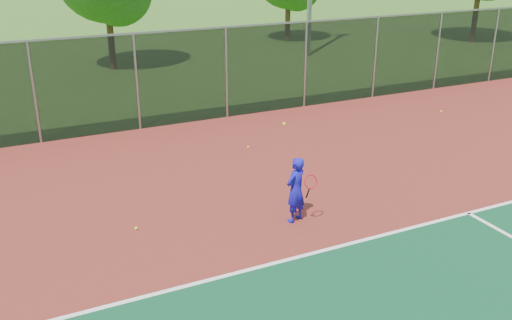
{
  "coord_description": "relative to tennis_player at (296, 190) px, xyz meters",
  "views": [
    {
      "loc": [
        -7.09,
        -5.17,
        5.72
      ],
      "look_at": [
        -2.25,
        5.0,
        1.3
      ],
      "focal_mm": 40.0,
      "sensor_mm": 36.0,
      "label": 1
    }
  ],
  "objects": [
    {
      "name": "court_apron",
      "position": [
        1.62,
        -2.36,
        -0.74
      ],
      "size": [
        30.0,
        20.0,
        0.02
      ],
      "primitive_type": "cube",
      "color": "maroon",
      "rests_on": "ground"
    },
    {
      "name": "fence_back",
      "position": [
        1.62,
        7.64,
        0.82
      ],
      "size": [
        30.0,
        0.06,
        3.03
      ],
      "color": "black",
      "rests_on": "court_apron"
    },
    {
      "name": "tennis_player",
      "position": [
        0.0,
        0.0,
        0.0
      ],
      "size": [
        0.62,
        0.68,
        2.23
      ],
      "color": "#1513B3",
      "rests_on": "court_apron"
    },
    {
      "name": "practice_ball_1",
      "position": [
        8.57,
        4.92,
        -0.69
      ],
      "size": [
        0.07,
        0.07,
        0.07
      ],
      "primitive_type": "sphere",
      "color": "#CEEE1B",
      "rests_on": "court_apron"
    },
    {
      "name": "practice_ball_3",
      "position": [
        -3.2,
        1.05,
        -0.69
      ],
      "size": [
        0.07,
        0.07,
        0.07
      ],
      "primitive_type": "sphere",
      "color": "#CEEE1B",
      "rests_on": "court_apron"
    },
    {
      "name": "practice_ball_5",
      "position": [
        0.97,
        4.52,
        -0.69
      ],
      "size": [
        0.07,
        0.07,
        0.07
      ],
      "primitive_type": "sphere",
      "color": "#CEEE1B",
      "rests_on": "court_apron"
    }
  ]
}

